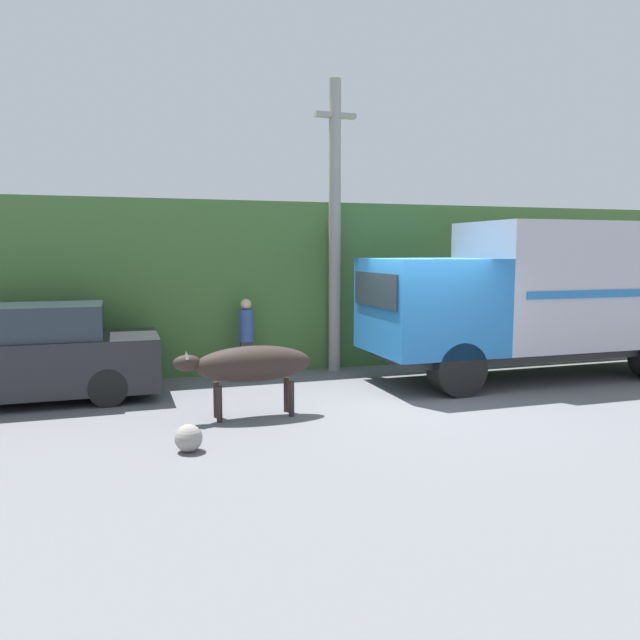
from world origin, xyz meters
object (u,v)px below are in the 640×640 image
(pedestrian_on_hill, at_px, (246,334))
(utility_pole, at_px, (335,224))
(roadside_rock, at_px, (189,438))
(parked_suv, at_px, (21,355))
(cargo_truck, at_px, (552,293))
(brown_cow, at_px, (251,365))

(pedestrian_on_hill, bearing_deg, utility_pole, -176.24)
(utility_pole, bearing_deg, roadside_rock, -128.26)
(parked_suv, bearing_deg, utility_pole, 12.43)
(utility_pole, bearing_deg, parked_suv, -170.61)
(parked_suv, distance_m, utility_pole, 6.69)
(cargo_truck, bearing_deg, pedestrian_on_hill, 161.79)
(roadside_rock, bearing_deg, parked_suv, 123.89)
(cargo_truck, height_order, pedestrian_on_hill, cargo_truck)
(roadside_rock, bearing_deg, utility_pole, 51.74)
(brown_cow, distance_m, utility_pole, 4.77)
(parked_suv, bearing_deg, roadside_rock, -53.08)
(cargo_truck, bearing_deg, parked_suv, 173.39)
(cargo_truck, xyz_separation_m, pedestrian_on_hill, (-6.05, 1.91, -0.84))
(brown_cow, relative_size, pedestrian_on_hill, 1.32)
(brown_cow, height_order, utility_pole, utility_pole)
(cargo_truck, distance_m, utility_pole, 4.78)
(brown_cow, xyz_separation_m, pedestrian_on_hill, (0.55, 3.08, 0.08))
(parked_suv, bearing_deg, brown_cow, -28.66)
(cargo_truck, relative_size, parked_suv, 1.60)
(brown_cow, bearing_deg, pedestrian_on_hill, 68.29)
(utility_pole, height_order, roadside_rock, utility_pole)
(cargo_truck, distance_m, roadside_rock, 8.33)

